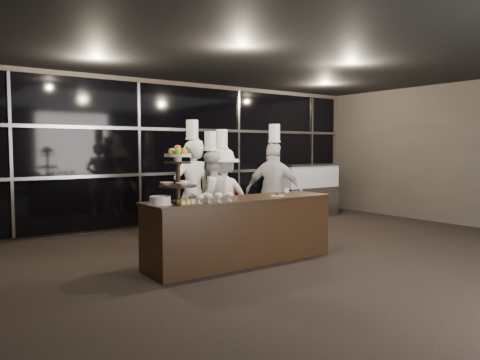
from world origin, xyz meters
TOP-DOWN VIEW (x-y plane):
  - room at (0.00, 0.00)m, footprint 10.00×10.00m
  - window_wall at (0.00, 4.94)m, footprint 8.60×0.10m
  - buffet_counter at (-1.12, 1.62)m, footprint 2.84×0.74m
  - display_stand at (-2.12, 1.62)m, footprint 0.48×0.48m
  - compotes at (-1.72, 1.40)m, footprint 0.58×0.11m
  - layer_cake at (-2.40, 1.57)m, footprint 0.30×0.30m
  - pastry_squares at (-2.10, 1.45)m, footprint 0.19×0.13m
  - small_plate at (-0.52, 1.52)m, footprint 0.20×0.20m
  - chef_cup at (-0.05, 1.87)m, footprint 0.08×0.08m
  - display_case at (2.73, 4.30)m, footprint 1.54×0.67m
  - chef_a at (-1.25, 2.76)m, footprint 0.66×0.45m
  - chef_b at (-0.99, 2.63)m, footprint 0.79×0.63m
  - chef_c at (-0.76, 2.65)m, footprint 1.14×0.78m
  - chef_d at (0.18, 2.44)m, footprint 0.92×1.07m

SIDE VIEW (x-z plane):
  - buffet_counter at x=-1.12m, z-range 0.01..0.93m
  - display_case at x=2.73m, z-range 0.07..1.31m
  - chef_b at x=-0.99m, z-range -0.13..1.75m
  - chef_c at x=-0.76m, z-range -0.14..1.79m
  - chef_d at x=0.18m, z-range -0.13..1.89m
  - chef_a at x=-1.25m, z-range -0.12..1.94m
  - small_plate at x=-0.52m, z-range 0.91..0.96m
  - pastry_squares at x=-2.10m, z-range 0.92..0.97m
  - chef_cup at x=-0.05m, z-range 0.92..0.99m
  - layer_cake at x=-2.40m, z-range 0.92..1.03m
  - compotes at x=-1.72m, z-range 0.94..1.06m
  - display_stand at x=-2.12m, z-range 0.97..1.71m
  - room at x=0.00m, z-range -3.50..6.50m
  - window_wall at x=0.00m, z-range 0.10..2.90m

